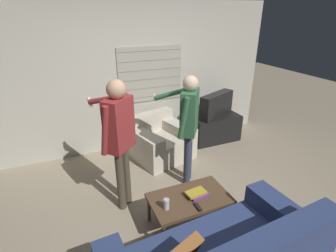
# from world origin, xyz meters

# --- Properties ---
(ground_plane) EXTENTS (16.00, 16.00, 0.00)m
(ground_plane) POSITION_xyz_m (0.00, 0.00, 0.00)
(ground_plane) COLOR gray
(wall_back) EXTENTS (5.20, 0.08, 2.55)m
(wall_back) POSITION_xyz_m (0.01, 2.03, 1.28)
(wall_back) COLOR #BCB7A8
(wall_back) RESTS_ON ground_plane
(armchair_beige) EXTENTS (1.12, 1.09, 0.72)m
(armchair_beige) POSITION_xyz_m (0.20, 1.44, 0.29)
(armchair_beige) COLOR beige
(armchair_beige) RESTS_ON ground_plane
(coffee_table) EXTENTS (0.93, 0.55, 0.39)m
(coffee_table) POSITION_xyz_m (-0.07, -0.24, 0.35)
(coffee_table) COLOR brown
(coffee_table) RESTS_ON ground_plane
(tv_stand) EXTENTS (0.95, 0.47, 0.51)m
(tv_stand) POSITION_xyz_m (1.42, 1.57, 0.26)
(tv_stand) COLOR black
(tv_stand) RESTS_ON ground_plane
(tv) EXTENTS (0.83, 0.52, 0.45)m
(tv) POSITION_xyz_m (1.42, 1.57, 0.74)
(tv) COLOR black
(tv) RESTS_ON tv_stand
(person_left_standing) EXTENTS (0.48, 0.80, 1.70)m
(person_left_standing) POSITION_xyz_m (-0.70, 0.41, 1.08)
(person_left_standing) COLOR #4C4233
(person_left_standing) RESTS_ON ground_plane
(person_right_standing) EXTENTS (0.55, 0.76, 1.61)m
(person_right_standing) POSITION_xyz_m (0.31, 0.57, 1.02)
(person_right_standing) COLOR #33384C
(person_right_standing) RESTS_ON ground_plane
(book_stack) EXTENTS (0.27, 0.18, 0.06)m
(book_stack) POSITION_xyz_m (0.02, -0.24, 0.42)
(book_stack) COLOR #75387F
(book_stack) RESTS_ON coffee_table
(soda_can) EXTENTS (0.07, 0.07, 0.13)m
(soda_can) POSITION_xyz_m (-0.39, -0.30, 0.46)
(soda_can) COLOR silver
(soda_can) RESTS_ON coffee_table
(spare_remote) EXTENTS (0.04, 0.13, 0.02)m
(spare_remote) POSITION_xyz_m (-0.07, -0.43, 0.41)
(spare_remote) COLOR black
(spare_remote) RESTS_ON coffee_table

